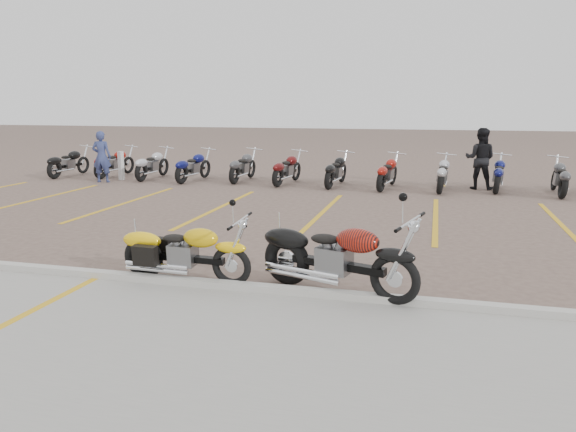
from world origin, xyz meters
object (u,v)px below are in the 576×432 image
object	(u,v)px
person_a	(102,157)
person_b	(480,159)
bollard	(121,166)
flame_cruiser	(334,260)
yellow_cruiser	(183,254)

from	to	relation	value
person_a	person_b	distance (m)	12.38
bollard	person_b	bearing A→B (deg)	4.66
flame_cruiser	bollard	bearing A→B (deg)	150.98
yellow_cruiser	person_a	size ratio (longest dim) A/B	1.20
person_a	bollard	xyz separation A→B (m)	(0.33, 0.64, -0.37)
person_b	bollard	size ratio (longest dim) A/B	1.90
yellow_cruiser	bollard	xyz separation A→B (m)	(-7.03, 9.95, 0.07)
bollard	yellow_cruiser	bearing A→B (deg)	-54.76
flame_cruiser	person_b	bearing A→B (deg)	94.14
yellow_cruiser	person_a	distance (m)	11.87
person_a	yellow_cruiser	bearing A→B (deg)	116.40
yellow_cruiser	person_b	bearing A→B (deg)	68.48
yellow_cruiser	person_b	xyz separation A→B (m)	(4.92, 10.92, 0.52)
person_b	yellow_cruiser	bearing A→B (deg)	76.30
flame_cruiser	person_b	size ratio (longest dim) A/B	1.23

